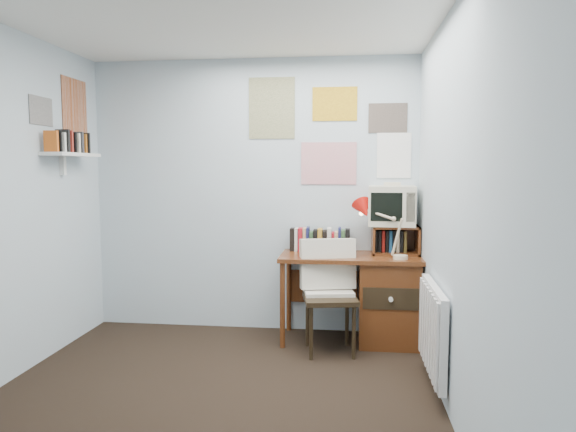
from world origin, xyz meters
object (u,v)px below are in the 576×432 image
Objects in this scene: radiator at (433,329)px; tv_riser at (395,240)px; wall_shelf at (71,155)px; desk_chair at (330,299)px; desk at (381,296)px; desk_lamp at (401,233)px; crt_tv at (392,204)px.

tv_riser is at bearing 99.28° from radiator.
desk_chair is at bearing 2.01° from wall_shelf.
wall_shelf reaches higher than radiator.
desk_lamp is (0.14, -0.16, 0.58)m from desk.
desk is 3.02× the size of crt_tv.
desk_chair is at bearing -144.79° from desk.
tv_riser reaches higher than radiator.
crt_tv reaches higher than tv_riser.
desk is at bearing 8.40° from wall_shelf.
desk_lamp reaches higher than desk_chair.
desk_lamp reaches higher than radiator.
tv_riser is at bearing 10.32° from wall_shelf.
crt_tv is at bearing 147.91° from tv_riser.
tv_riser is 1.15m from radiator.
desk is at bearing -137.04° from tv_riser.
wall_shelf is at bearing -175.69° from desk_lamp.
crt_tv is (-0.05, 0.29, 0.22)m from desk_lamp.
crt_tv is at bearing 100.78° from radiator.
wall_shelf reaches higher than desk_lamp.
desk_chair is 0.79m from desk_lamp.
desk_lamp is at bearing 4.73° from wall_shelf.
crt_tv is 2.74m from wall_shelf.
desk_lamp is 0.97m from radiator.
radiator is (0.20, -1.06, -0.78)m from crt_tv.
desk is 0.53m from desk_chair.
crt_tv reaches higher than desk_chair.
desk is at bearing -119.71° from crt_tv.
desk is at bearing 25.43° from desk_chair.
tv_riser reaches higher than desk.
desk_lamp is 0.55× the size of radiator.
desk_chair is 0.95m from radiator.
desk is 0.61m from desk_lamp.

